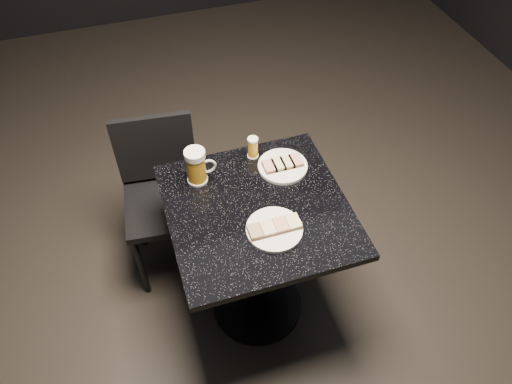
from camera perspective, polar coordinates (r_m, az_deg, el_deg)
floor at (r=2.56m, az=0.14°, el=-12.75°), size 6.00×6.00×0.00m
plate_large at (r=1.87m, az=2.11°, el=-4.29°), size 0.21×0.21×0.01m
plate_small at (r=2.09m, az=3.06°, el=2.96°), size 0.21×0.21×0.01m
table at (r=2.13m, az=0.16°, el=-6.02°), size 0.70×0.70×0.75m
beer_mug at (r=2.00m, az=-6.80°, el=2.96°), size 0.12×0.09×0.16m
beer_tumbler at (r=2.11m, az=-0.37°, el=5.12°), size 0.05×0.05×0.10m
chair at (r=2.39m, az=-10.71°, el=0.19°), size 0.40×0.40×0.85m
canapes_on_plate_large at (r=1.85m, az=2.12°, el=-3.98°), size 0.20×0.07×0.02m
canapes_on_plate_small at (r=2.08m, az=3.08°, el=3.28°), size 0.17×0.07×0.02m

